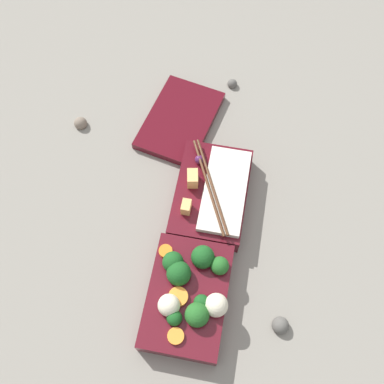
% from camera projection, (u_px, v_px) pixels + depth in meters
% --- Properties ---
extents(ground_plane, '(3.00, 3.00, 0.00)m').
position_uv_depth(ground_plane, '(202.00, 245.00, 0.84)').
color(ground_plane, gray).
extents(bento_tray_vegetable, '(0.20, 0.14, 0.07)m').
position_uv_depth(bento_tray_vegetable, '(189.00, 294.00, 0.77)').
color(bento_tray_vegetable, '#510F19').
rests_on(bento_tray_vegetable, ground_plane).
extents(bento_tray_rice, '(0.20, 0.13, 0.07)m').
position_uv_depth(bento_tray_rice, '(211.00, 193.00, 0.86)').
color(bento_tray_rice, '#510F19').
rests_on(bento_tray_rice, ground_plane).
extents(bento_lid, '(0.22, 0.17, 0.02)m').
position_uv_depth(bento_lid, '(180.00, 120.00, 0.96)').
color(bento_lid, '#510F19').
rests_on(bento_lid, ground_plane).
extents(pebble_0, '(0.03, 0.03, 0.03)m').
position_uv_depth(pebble_0, '(81.00, 123.00, 0.95)').
color(pebble_0, '#7A6B5B').
rests_on(pebble_0, ground_plane).
extents(pebble_1, '(0.03, 0.03, 0.03)m').
position_uv_depth(pebble_1, '(280.00, 325.00, 0.77)').
color(pebble_1, '#595651').
rests_on(pebble_1, ground_plane).
extents(pebble_2, '(0.02, 0.02, 0.02)m').
position_uv_depth(pebble_2, '(231.00, 84.00, 1.00)').
color(pebble_2, '#595651').
rests_on(pebble_2, ground_plane).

